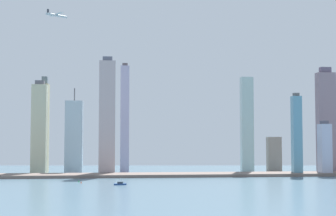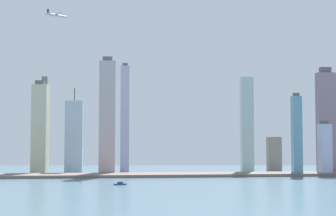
{
  "view_description": "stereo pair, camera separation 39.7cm",
  "coord_description": "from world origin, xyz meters",
  "px_view_note": "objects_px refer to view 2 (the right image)",
  "views": [
    {
      "loc": [
        -42.91,
        -190.24,
        49.46
      ],
      "look_at": [
        29.89,
        504.54,
        93.3
      ],
      "focal_mm": 54.79,
      "sensor_mm": 36.0,
      "label": 1
    },
    {
      "loc": [
        -42.51,
        -190.28,
        49.46
      ],
      "look_at": [
        29.89,
        504.54,
        93.3
      ],
      "focal_mm": 54.79,
      "sensor_mm": 36.0,
      "label": 2
    }
  ],
  "objects_px": {
    "skyscraper_7": "(297,135)",
    "boat_2": "(120,184)",
    "skyscraper_1": "(325,149)",
    "channel_buoy_1": "(81,182)",
    "skyscraper_4": "(247,125)",
    "channel_buoy_0": "(79,181)",
    "airplane": "(57,15)",
    "skyscraper_6": "(333,154)",
    "skyscraper_10": "(107,117)",
    "skyscraper_12": "(44,127)",
    "skyscraper_11": "(125,118)",
    "skyscraper_2": "(74,137)",
    "skyscraper_9": "(39,128)",
    "skyscraper_5": "(326,122)",
    "skyscraper_0": "(274,154)"
  },
  "relations": [
    {
      "from": "skyscraper_2",
      "to": "skyscraper_7",
      "type": "bearing_deg",
      "value": -15.22
    },
    {
      "from": "skyscraper_7",
      "to": "skyscraper_9",
      "type": "relative_size",
      "value": 0.85
    },
    {
      "from": "skyscraper_4",
      "to": "skyscraper_6",
      "type": "height_order",
      "value": "skyscraper_4"
    },
    {
      "from": "skyscraper_9",
      "to": "skyscraper_11",
      "type": "xyz_separation_m",
      "value": [
        125.76,
        26.36,
        16.57
      ]
    },
    {
      "from": "boat_2",
      "to": "channel_buoy_0",
      "type": "distance_m",
      "value": 63.98
    },
    {
      "from": "skyscraper_9",
      "to": "boat_2",
      "type": "height_order",
      "value": "skyscraper_9"
    },
    {
      "from": "channel_buoy_0",
      "to": "airplane",
      "type": "xyz_separation_m",
      "value": [
        -38.5,
        92.67,
        219.6
      ]
    },
    {
      "from": "skyscraper_2",
      "to": "skyscraper_9",
      "type": "relative_size",
      "value": 0.94
    },
    {
      "from": "skyscraper_10",
      "to": "channel_buoy_0",
      "type": "relative_size",
      "value": 73.39
    },
    {
      "from": "skyscraper_7",
      "to": "skyscraper_11",
      "type": "height_order",
      "value": "skyscraper_11"
    },
    {
      "from": "channel_buoy_1",
      "to": "airplane",
      "type": "bearing_deg",
      "value": 111.54
    },
    {
      "from": "skyscraper_12",
      "to": "airplane",
      "type": "relative_size",
      "value": 5.06
    },
    {
      "from": "skyscraper_6",
      "to": "skyscraper_1",
      "type": "bearing_deg",
      "value": -121.06
    },
    {
      "from": "skyscraper_6",
      "to": "skyscraper_10",
      "type": "bearing_deg",
      "value": -175.31
    },
    {
      "from": "boat_2",
      "to": "skyscraper_7",
      "type": "bearing_deg",
      "value": -162.04
    },
    {
      "from": "skyscraper_12",
      "to": "boat_2",
      "type": "distance_m",
      "value": 269.23
    },
    {
      "from": "skyscraper_4",
      "to": "channel_buoy_0",
      "type": "relative_size",
      "value": 63.25
    },
    {
      "from": "skyscraper_1",
      "to": "skyscraper_2",
      "type": "height_order",
      "value": "skyscraper_2"
    },
    {
      "from": "skyscraper_1",
      "to": "boat_2",
      "type": "height_order",
      "value": "skyscraper_1"
    },
    {
      "from": "skyscraper_2",
      "to": "skyscraper_5",
      "type": "bearing_deg",
      "value": -7.09
    },
    {
      "from": "skyscraper_0",
      "to": "skyscraper_1",
      "type": "xyz_separation_m",
      "value": [
        42.52,
        -97.05,
        9.65
      ]
    },
    {
      "from": "channel_buoy_0",
      "to": "channel_buoy_1",
      "type": "distance_m",
      "value": 14.39
    },
    {
      "from": "skyscraper_4",
      "to": "skyscraper_7",
      "type": "xyz_separation_m",
      "value": [
        54.37,
        -65.52,
        -16.32
      ]
    },
    {
      "from": "skyscraper_7",
      "to": "skyscraper_12",
      "type": "height_order",
      "value": "skyscraper_12"
    },
    {
      "from": "channel_buoy_0",
      "to": "skyscraper_11",
      "type": "bearing_deg",
      "value": 72.57
    },
    {
      "from": "skyscraper_4",
      "to": "channel_buoy_1",
      "type": "bearing_deg",
      "value": -145.21
    },
    {
      "from": "skyscraper_4",
      "to": "skyscraper_6",
      "type": "relative_size",
      "value": 2.64
    },
    {
      "from": "skyscraper_7",
      "to": "airplane",
      "type": "distance_m",
      "value": 373.76
    },
    {
      "from": "skyscraper_1",
      "to": "channel_buoy_1",
      "type": "relative_size",
      "value": 35.5
    },
    {
      "from": "boat_2",
      "to": "channel_buoy_1",
      "type": "height_order",
      "value": "boat_2"
    },
    {
      "from": "skyscraper_4",
      "to": "skyscraper_5",
      "type": "bearing_deg",
      "value": -12.86
    },
    {
      "from": "channel_buoy_1",
      "to": "skyscraper_10",
      "type": "bearing_deg",
      "value": 78.83
    },
    {
      "from": "skyscraper_1",
      "to": "skyscraper_9",
      "type": "bearing_deg",
      "value": 169.55
    },
    {
      "from": "skyscraper_1",
      "to": "skyscraper_6",
      "type": "xyz_separation_m",
      "value": [
        42.93,
        71.27,
        -9.28
      ]
    },
    {
      "from": "skyscraper_6",
      "to": "airplane",
      "type": "distance_m",
      "value": 463.29
    },
    {
      "from": "skyscraper_6",
      "to": "skyscraper_2",
      "type": "bearing_deg",
      "value": 176.97
    },
    {
      "from": "skyscraper_9",
      "to": "boat_2",
      "type": "bearing_deg",
      "value": -59.47
    },
    {
      "from": "skyscraper_4",
      "to": "skyscraper_12",
      "type": "height_order",
      "value": "skyscraper_12"
    },
    {
      "from": "skyscraper_10",
      "to": "skyscraper_12",
      "type": "bearing_deg",
      "value": 145.14
    },
    {
      "from": "skyscraper_1",
      "to": "skyscraper_4",
      "type": "bearing_deg",
      "value": 142.28
    },
    {
      "from": "skyscraper_11",
      "to": "channel_buoy_0",
      "type": "height_order",
      "value": "skyscraper_11"
    },
    {
      "from": "skyscraper_1",
      "to": "channel_buoy_1",
      "type": "height_order",
      "value": "skyscraper_1"
    },
    {
      "from": "skyscraper_7",
      "to": "boat_2",
      "type": "relative_size",
      "value": 8.35
    },
    {
      "from": "skyscraper_1",
      "to": "skyscraper_7",
      "type": "distance_m",
      "value": 43.46
    },
    {
      "from": "skyscraper_1",
      "to": "channel_buoy_0",
      "type": "height_order",
      "value": "skyscraper_1"
    },
    {
      "from": "skyscraper_1",
      "to": "skyscraper_7",
      "type": "bearing_deg",
      "value": 170.93
    },
    {
      "from": "skyscraper_10",
      "to": "channel_buoy_1",
      "type": "bearing_deg",
      "value": -101.17
    },
    {
      "from": "skyscraper_7",
      "to": "channel_buoy_1",
      "type": "xyz_separation_m",
      "value": [
        -293.68,
        -100.75,
        -55.58
      ]
    },
    {
      "from": "skyscraper_12",
      "to": "skyscraper_10",
      "type": "bearing_deg",
      "value": -34.86
    },
    {
      "from": "skyscraper_7",
      "to": "channel_buoy_0",
      "type": "distance_m",
      "value": 314.62
    }
  ]
}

